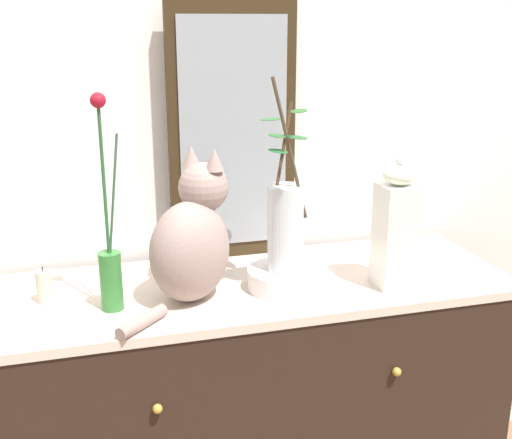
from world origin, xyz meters
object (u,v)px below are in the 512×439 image
Objects in this scene: sideboard at (256,414)px; candle_pillar at (44,287)px; mirror_leaning at (233,134)px; cat_sitting at (192,240)px; jar_lidded_porcelain at (396,228)px; bowl_porcelain at (285,279)px; vase_slim_green at (110,261)px; vase_glass_clear at (285,223)px.

candle_pillar is (-0.55, 0.02, 0.46)m from sideboard.
mirror_leaning reaches higher than cat_sitting.
jar_lidded_porcelain is 3.70× the size of candle_pillar.
bowl_porcelain is at bearing -1.53° from cat_sitting.
jar_lidded_porcelain is 0.92m from candle_pillar.
vase_slim_green is 1.49× the size of jar_lidded_porcelain.
cat_sitting is 0.54m from jar_lidded_porcelain.
bowl_porcelain is (0.25, -0.01, -0.13)m from cat_sitting.
sideboard is 2.64× the size of vase_slim_green.
bowl_porcelain is at bearing 168.79° from jar_lidded_porcelain.
cat_sitting is at bearing -122.34° from mirror_leaning.
vase_glass_clear is (0.07, -0.28, -0.19)m from mirror_leaning.
mirror_leaning is 0.39m from cat_sitting.
bowl_porcelain is at bearing 25.13° from vase_glass_clear.
jar_lidded_porcelain reaches higher than sideboard.
vase_slim_green reaches higher than sideboard.
jar_lidded_porcelain is at bearing -8.44° from candle_pillar.
cat_sitting reaches higher than jar_lidded_porcelain.
vase_slim_green is at bearing -178.94° from bowl_porcelain.
mirror_leaning is at bearing 92.12° from sideboard.
sideboard is 7.05× the size of bowl_porcelain.
candle_pillar is (-0.61, 0.08, -0.14)m from vase_glass_clear.
vase_glass_clear is 1.42× the size of jar_lidded_porcelain.
vase_glass_clear is at bearing -44.33° from sideboard.
vase_slim_green is at bearing -178.96° from vase_glass_clear.
bowl_porcelain is 0.56× the size of jar_lidded_porcelain.
candle_pillar is at bearing -159.25° from mirror_leaning.
sideboard is at bearing 161.44° from jar_lidded_porcelain.
sideboard is at bearing 16.48° from cat_sitting.
jar_lidded_porcelain is at bearing -11.17° from vase_glass_clear.
bowl_porcelain is 0.39× the size of vase_glass_clear.
vase_slim_green is 0.46m from bowl_porcelain.
sideboard is 0.61m from vase_glass_clear.
sideboard is 0.83m from mirror_leaning.
cat_sitting is (-0.18, -0.28, -0.22)m from mirror_leaning.
cat_sitting is at bearing 4.15° from vase_slim_green.
mirror_leaning is 0.54m from vase_slim_green.
candle_pillar is at bearing 172.87° from bowl_porcelain.
sideboard is 0.68m from vase_slim_green.
mirror_leaning is at bearing 37.42° from vase_slim_green.
vase_slim_green reaches higher than bowl_porcelain.
jar_lidded_porcelain is (0.35, -0.12, 0.58)m from sideboard.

